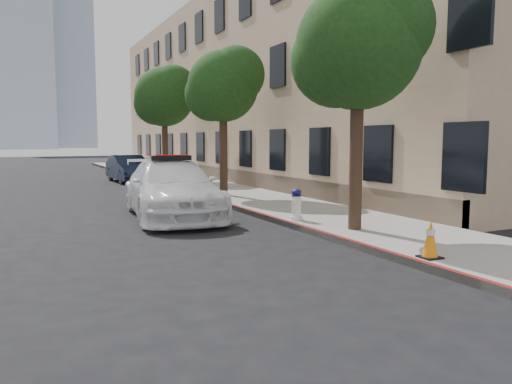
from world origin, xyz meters
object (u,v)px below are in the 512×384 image
object	(u,v)px
fire_hydrant	(296,205)
traffic_cone	(430,239)
police_car	(172,189)
parked_car_mid	(188,186)
parked_car_far	(129,169)

from	to	relation	value
fire_hydrant	traffic_cone	xyz separation A→B (m)	(-0.00, -4.58, -0.06)
fire_hydrant	police_car	bearing A→B (deg)	111.40
parked_car_mid	fire_hydrant	size ratio (longest dim) A/B	4.65
parked_car_far	parked_car_mid	bearing A→B (deg)	-92.99
traffic_cone	fire_hydrant	bearing A→B (deg)	90.00
fire_hydrant	parked_car_far	bearing A→B (deg)	73.83
parked_car_far	traffic_cone	distance (m)	19.84
parked_car_far	fire_hydrant	size ratio (longest dim) A/B	5.30
parked_car_far	fire_hydrant	bearing A→B (deg)	-88.67
police_car	traffic_cone	xyz separation A→B (m)	(2.46, -7.32, -0.34)
parked_car_mid	traffic_cone	size ratio (longest dim) A/B	5.62
fire_hydrant	parked_car_mid	bearing A→B (deg)	81.60
traffic_cone	police_car	bearing A→B (deg)	108.60
parked_car_mid	traffic_cone	xyz separation A→B (m)	(1.15, -9.95, -0.16)
parked_car_mid	fire_hydrant	xyz separation A→B (m)	(1.15, -5.37, -0.09)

